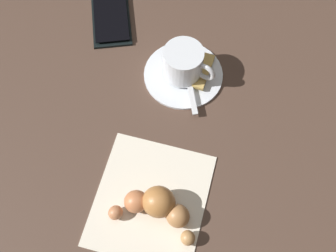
{
  "coord_description": "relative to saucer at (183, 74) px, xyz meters",
  "views": [
    {
      "loc": [
        -0.32,
        -0.01,
        0.64
      ],
      "look_at": [
        -0.02,
        -0.0,
        0.03
      ],
      "focal_mm": 47.54,
      "sensor_mm": 36.0,
      "label": 1
    }
  ],
  "objects": [
    {
      "name": "saucer",
      "position": [
        0.0,
        0.0,
        0.0
      ],
      "size": [
        0.13,
        0.13,
        0.01
      ],
      "primitive_type": "cylinder",
      "color": "silver",
      "rests_on": "ground"
    },
    {
      "name": "espresso_cup",
      "position": [
        0.0,
        -0.0,
        0.03
      ],
      "size": [
        0.07,
        0.09,
        0.05
      ],
      "color": "silver",
      "rests_on": "saucer"
    },
    {
      "name": "napkin",
      "position": [
        -0.22,
        0.05,
        -0.0
      ],
      "size": [
        0.22,
        0.2,
        0.0
      ],
      "primitive_type": "cube",
      "rotation": [
        0.0,
        0.0,
        -0.26
      ],
      "color": "silver",
      "rests_on": "ground"
    },
    {
      "name": "cell_phone",
      "position": [
        0.13,
        0.13,
        0.0
      ],
      "size": [
        0.15,
        0.08,
        0.01
      ],
      "color": "black",
      "rests_on": "ground"
    },
    {
      "name": "sugar_packet",
      "position": [
        0.0,
        -0.03,
        0.01
      ],
      "size": [
        0.07,
        0.04,
        0.01
      ],
      "primitive_type": "cube",
      "rotation": [
        0.0,
        0.0,
        5.95
      ],
      "color": "tan",
      "rests_on": "saucer"
    },
    {
      "name": "ground_plane",
      "position": [
        -0.09,
        0.03,
        -0.0
      ],
      "size": [
        1.8,
        1.8,
        0.0
      ],
      "primitive_type": "plane",
      "color": "#4A362B"
    },
    {
      "name": "croissant",
      "position": [
        -0.24,
        0.04,
        0.02
      ],
      "size": [
        0.09,
        0.13,
        0.04
      ],
      "color": "#AF7E4B",
      "rests_on": "napkin"
    },
    {
      "name": "teaspoon",
      "position": [
        0.01,
        -0.01,
        0.01
      ],
      "size": [
        0.13,
        0.03,
        0.01
      ],
      "color": "silver",
      "rests_on": "saucer"
    }
  ]
}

